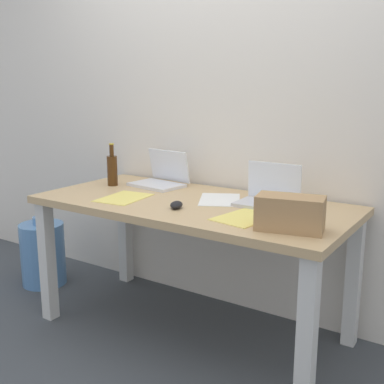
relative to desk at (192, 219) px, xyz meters
name	(u,v)px	position (x,y,z in m)	size (l,w,h in m)	color
ground_plane	(192,329)	(0.00, 0.00, -0.64)	(8.00, 8.00, 0.00)	#42474C
back_wall	(235,92)	(0.00, 0.46, 0.66)	(5.20, 0.08, 2.60)	silver
desk	(192,219)	(0.00, 0.00, 0.00)	(1.67, 0.79, 0.74)	tan
laptop_left	(161,178)	(-0.38, 0.23, 0.14)	(0.34, 0.28, 0.21)	silver
laptop_right	(268,196)	(0.37, 0.14, 0.14)	(0.29, 0.21, 0.21)	silver
beer_bottle	(112,169)	(-0.63, 0.08, 0.20)	(0.06, 0.06, 0.26)	#47280F
computer_mouse	(176,205)	(0.02, -0.16, 0.11)	(0.06, 0.10, 0.03)	black
cardboard_box	(290,213)	(0.63, -0.20, 0.17)	(0.28, 0.14, 0.15)	tan
paper_sheet_near_back	(220,200)	(0.11, 0.11, 0.10)	(0.21, 0.30, 0.00)	white
paper_sheet_front_left	(124,198)	(-0.35, -0.14, 0.10)	(0.21, 0.30, 0.00)	#F4E06B
paper_sheet_front_right	(245,217)	(0.38, -0.13, 0.10)	(0.21, 0.30, 0.00)	#F4E06B
water_cooler_jug	(43,253)	(-1.21, -0.02, -0.43)	(0.30, 0.30, 0.47)	#598CC6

